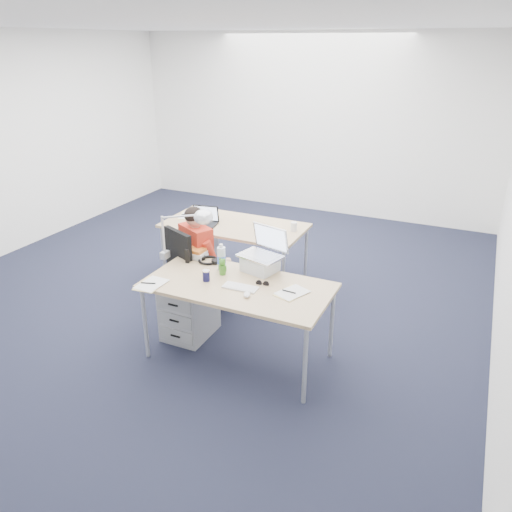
# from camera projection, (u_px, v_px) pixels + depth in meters

# --- Properties ---
(floor) EXTENTS (7.00, 7.00, 0.00)m
(floor) POSITION_uv_depth(u_px,v_px,m) (202.00, 295.00, 5.65)
(floor) COLOR black
(floor) RESTS_ON ground
(room) EXTENTS (6.02, 7.02, 2.80)m
(room) POSITION_uv_depth(u_px,v_px,m) (195.00, 142.00, 4.97)
(room) COLOR white
(room) RESTS_ON ground
(desk_near) EXTENTS (1.60, 0.80, 0.73)m
(desk_near) POSITION_uv_depth(u_px,v_px,m) (238.00, 289.00, 4.28)
(desk_near) COLOR tan
(desk_near) RESTS_ON ground
(desk_far) EXTENTS (1.60, 0.80, 0.73)m
(desk_far) POSITION_uv_depth(u_px,v_px,m) (234.00, 228.00, 5.67)
(desk_far) COLOR tan
(desk_far) RESTS_ON ground
(office_chair) EXTENTS (0.82, 0.82, 0.98)m
(office_chair) POSITION_uv_depth(u_px,v_px,m) (196.00, 291.00, 5.13)
(office_chair) COLOR black
(office_chair) RESTS_ON ground
(seated_person) EXTENTS (0.56, 0.70, 1.16)m
(seated_person) POSITION_uv_depth(u_px,v_px,m) (208.00, 259.00, 5.11)
(seated_person) COLOR red
(seated_person) RESTS_ON ground
(drawer_pedestal_near) EXTENTS (0.40, 0.50, 0.55)m
(drawer_pedestal_near) POSITION_uv_depth(u_px,v_px,m) (190.00, 309.00, 4.79)
(drawer_pedestal_near) COLOR #A6A8AB
(drawer_pedestal_near) RESTS_ON ground
(drawer_pedestal_far) EXTENTS (0.40, 0.50, 0.55)m
(drawer_pedestal_far) POSITION_uv_depth(u_px,v_px,m) (195.00, 253.00, 6.07)
(drawer_pedestal_far) COLOR #A6A8AB
(drawer_pedestal_far) RESTS_ON ground
(silver_laptop) EXTENTS (0.43, 0.37, 0.39)m
(silver_laptop) POSITION_uv_depth(u_px,v_px,m) (260.00, 251.00, 4.44)
(silver_laptop) COLOR silver
(silver_laptop) RESTS_ON desk_near
(wireless_keyboard) EXTENTS (0.30, 0.13, 0.01)m
(wireless_keyboard) POSITION_uv_depth(u_px,v_px,m) (240.00, 287.00, 4.20)
(wireless_keyboard) COLOR white
(wireless_keyboard) RESTS_ON desk_near
(computer_mouse) EXTENTS (0.09, 0.11, 0.03)m
(computer_mouse) POSITION_uv_depth(u_px,v_px,m) (247.00, 295.00, 4.05)
(computer_mouse) COLOR white
(computer_mouse) RESTS_ON desk_near
(headphones) EXTENTS (0.27, 0.22, 0.04)m
(headphones) POSITION_uv_depth(u_px,v_px,m) (208.00, 260.00, 4.70)
(headphones) COLOR black
(headphones) RESTS_ON desk_near
(can_koozie) EXTENTS (0.06, 0.06, 0.10)m
(can_koozie) POSITION_uv_depth(u_px,v_px,m) (206.00, 276.00, 4.31)
(can_koozie) COLOR #14143E
(can_koozie) RESTS_ON desk_near
(water_bottle) EXTENTS (0.09, 0.09, 0.25)m
(water_bottle) POSITION_uv_depth(u_px,v_px,m) (221.00, 257.00, 4.49)
(water_bottle) COLOR silver
(water_bottle) RESTS_ON desk_near
(bear_figurine) EXTENTS (0.10, 0.08, 0.16)m
(bear_figurine) POSITION_uv_depth(u_px,v_px,m) (222.00, 266.00, 4.42)
(bear_figurine) COLOR #27711E
(bear_figurine) RESTS_ON desk_near
(book_stack) EXTENTS (0.23, 0.20, 0.09)m
(book_stack) POSITION_uv_depth(u_px,v_px,m) (195.00, 253.00, 4.78)
(book_stack) COLOR silver
(book_stack) RESTS_ON desk_near
(cordless_phone) EXTENTS (0.04, 0.03, 0.14)m
(cordless_phone) POSITION_uv_depth(u_px,v_px,m) (187.00, 256.00, 4.65)
(cordless_phone) COLOR black
(cordless_phone) RESTS_ON desk_near
(papers_left) EXTENTS (0.19, 0.27, 0.01)m
(papers_left) POSITION_uv_depth(u_px,v_px,m) (150.00, 284.00, 4.25)
(papers_left) COLOR #F3DB8C
(papers_left) RESTS_ON desk_near
(papers_right) EXTENTS (0.27, 0.31, 0.01)m
(papers_right) POSITION_uv_depth(u_px,v_px,m) (291.00, 293.00, 4.11)
(papers_right) COLOR #F3DB8C
(papers_right) RESTS_ON desk_near
(sunglasses) EXTENTS (0.12, 0.07, 0.03)m
(sunglasses) POSITION_uv_depth(u_px,v_px,m) (262.00, 283.00, 4.25)
(sunglasses) COLOR black
(sunglasses) RESTS_ON desk_near
(desk_lamp) EXTENTS (0.53, 0.26, 0.57)m
(desk_lamp) POSITION_uv_depth(u_px,v_px,m) (179.00, 233.00, 4.59)
(desk_lamp) COLOR silver
(desk_lamp) RESTS_ON desk_near
(dark_laptop) EXTENTS (0.34, 0.34, 0.21)m
(dark_laptop) POSITION_uv_depth(u_px,v_px,m) (203.00, 216.00, 5.60)
(dark_laptop) COLOR black
(dark_laptop) RESTS_ON desk_far
(far_cup) EXTENTS (0.08, 0.08, 0.10)m
(far_cup) POSITION_uv_depth(u_px,v_px,m) (294.00, 227.00, 5.44)
(far_cup) COLOR white
(far_cup) RESTS_ON desk_far
(far_papers) EXTENTS (0.29, 0.34, 0.01)m
(far_papers) POSITION_uv_depth(u_px,v_px,m) (189.00, 215.00, 5.93)
(far_papers) COLOR white
(far_papers) RESTS_ON desk_far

